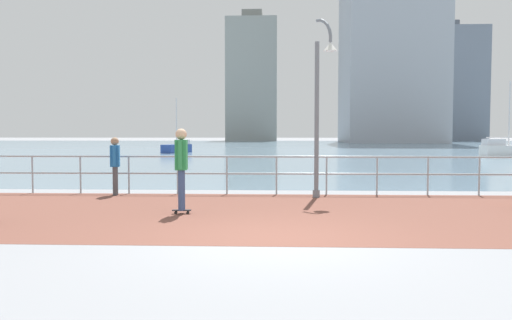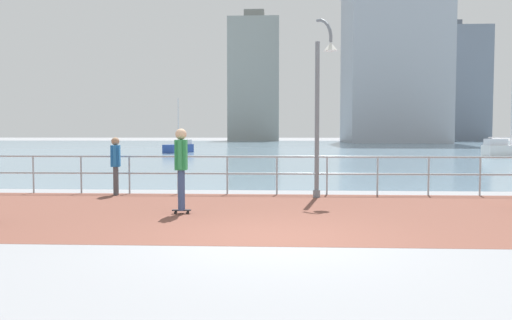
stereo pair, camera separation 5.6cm
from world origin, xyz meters
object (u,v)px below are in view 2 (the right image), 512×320
skateboarder (181,162)px  sailboat_ivory (179,147)px  sailboat_yellow (509,150)px  lamppost (321,99)px  bystander (116,161)px

skateboarder → sailboat_ivory: (-6.52, 32.26, -0.66)m
skateboarder → sailboat_yellow: (18.39, 26.26, -0.59)m
sailboat_yellow → sailboat_ivory: 25.61m
sailboat_yellow → sailboat_ivory: sailboat_yellow is taller
lamppost → skateboarder: size_ratio=2.59×
lamppost → sailboat_yellow: bearing=57.1°
bystander → sailboat_ivory: 29.38m
skateboarder → bystander: bearing=127.9°
skateboarder → sailboat_yellow: size_ratio=0.34×
sailboat_yellow → skateboarder: bearing=-125.0°
skateboarder → sailboat_yellow: 32.06m
skateboarder → bystander: 4.01m
lamppost → sailboat_yellow: (15.20, 23.49, -2.11)m
skateboarder → bystander: (-2.46, 3.16, -0.16)m
lamppost → sailboat_ivory: (-9.70, 29.49, -2.18)m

